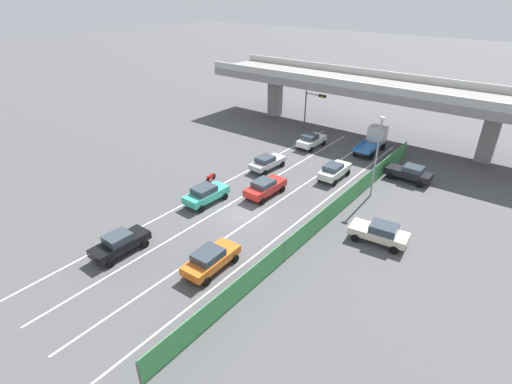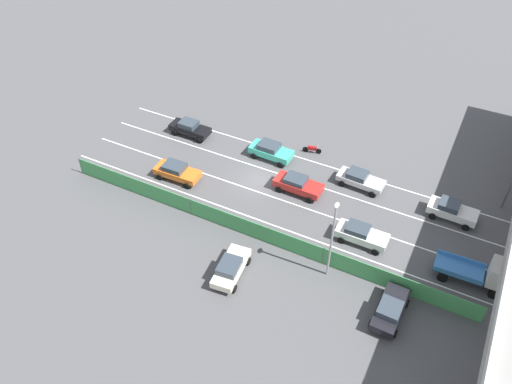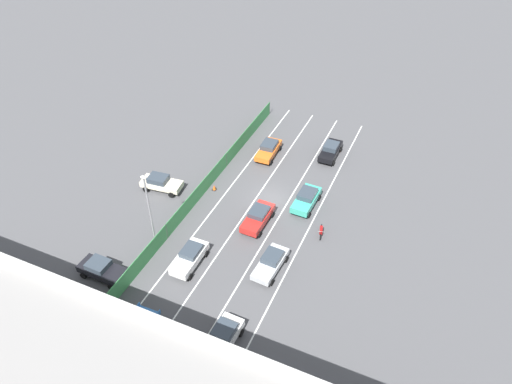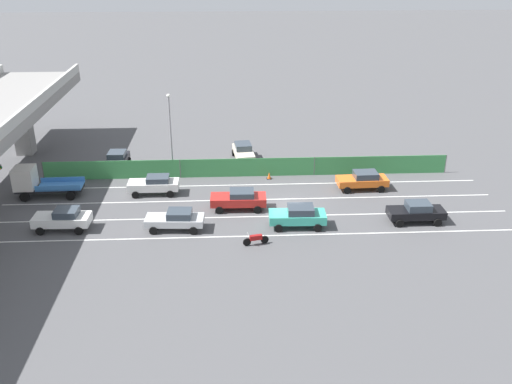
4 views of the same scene
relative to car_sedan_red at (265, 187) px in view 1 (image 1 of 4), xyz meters
The scene contains 21 objects.
ground_plane 4.09m from the car_sedan_red, 88.51° to the right, with size 300.00×300.00×0.00m, color #4C4C4F.
lane_line_left_edge 5.03m from the car_sedan_red, 168.60° to the right, with size 0.14×42.00×0.01m, color silver.
lane_line_mid_left 2.05m from the car_sedan_red, 147.72° to the right, with size 0.14×42.00×0.01m, color silver.
lane_line_mid_right 2.21m from the car_sedan_red, 29.13° to the right, with size 0.14×42.00×0.01m, color silver.
lane_line_right_edge 5.23m from the car_sedan_red, 10.94° to the right, with size 0.14×42.00×0.01m, color silver.
elevated_overpass 22.64m from the car_sedan_red, 89.73° to the left, with size 45.77×8.79×7.75m.
green_fence 7.20m from the car_sedan_red, ahead, with size 0.10×38.10×1.80m.
car_sedan_red is the anchor object (origin of this frame).
car_hatchback_white 8.11m from the car_sedan_red, 64.87° to the left, with size 1.96×4.40×1.67m.
car_taxi_orange 11.72m from the car_sedan_red, 72.29° to the right, with size 2.16×4.55×1.65m.
car_sedan_white 13.91m from the car_sedan_red, 102.48° to the left, with size 2.12×4.33×1.71m.
car_taxi_teal 5.66m from the car_sedan_red, 127.37° to the right, with size 2.16×4.45×1.72m.
car_sedan_black 14.27m from the car_sedan_red, 102.57° to the right, with size 1.95×4.42×1.66m.
car_sedan_silver 6.00m from the car_sedan_red, 124.70° to the left, with size 2.18×4.55×1.57m.
flatbed_truck_blue 17.85m from the car_sedan_red, 78.94° to the left, with size 2.39×5.71×2.72m.
motorcycle 6.27m from the car_sedan_red, behind, with size 0.71×1.92×0.93m.
parked_sedan_cream 11.66m from the car_sedan_red, ahead, with size 4.57×2.38×1.67m.
parked_sedan_dark 15.24m from the car_sedan_red, 50.19° to the left, with size 4.47×2.14×1.65m.
traffic_light 18.58m from the car_sedan_red, 107.49° to the left, with size 3.06×0.54×5.78m.
street_lamp 10.78m from the car_sedan_red, 37.35° to the left, with size 0.60×0.36×7.81m.
traffic_cone 7.11m from the car_sedan_red, 24.77° to the right, with size 0.47×0.47×0.64m.
Camera 1 is at (19.38, -22.44, 17.82)m, focal length 27.28 mm.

